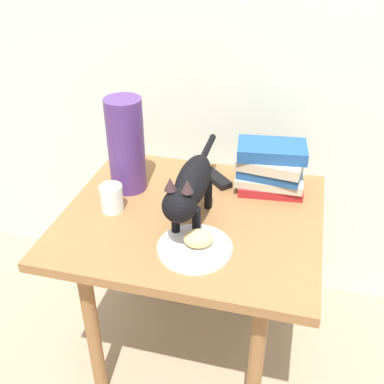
{
  "coord_description": "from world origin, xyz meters",
  "views": [
    {
      "loc": [
        0.29,
        -1.12,
        1.4
      ],
      "look_at": [
        0.0,
        0.0,
        0.67
      ],
      "focal_mm": 43.35,
      "sensor_mm": 36.0,
      "label": 1
    }
  ],
  "objects_px": {
    "side_table": "(192,235)",
    "green_vase": "(126,145)",
    "plate": "(195,248)",
    "tv_remote": "(215,177)",
    "bread_roll": "(198,239)",
    "candle_jar": "(112,199)",
    "cat": "(191,187)",
    "book_stack": "(271,168)"
  },
  "relations": [
    {
      "from": "bread_roll",
      "to": "candle_jar",
      "type": "relative_size",
      "value": 0.94
    },
    {
      "from": "book_stack",
      "to": "candle_jar",
      "type": "bearing_deg",
      "value": -152.24
    },
    {
      "from": "plate",
      "to": "green_vase",
      "type": "height_order",
      "value": "green_vase"
    },
    {
      "from": "green_vase",
      "to": "cat",
      "type": "bearing_deg",
      "value": -32.03
    },
    {
      "from": "plate",
      "to": "candle_jar",
      "type": "height_order",
      "value": "candle_jar"
    },
    {
      "from": "bread_roll",
      "to": "green_vase",
      "type": "relative_size",
      "value": 0.26
    },
    {
      "from": "plate",
      "to": "bread_roll",
      "type": "bearing_deg",
      "value": 23.0
    },
    {
      "from": "bread_roll",
      "to": "candle_jar",
      "type": "xyz_separation_m",
      "value": [
        -0.3,
        0.12,
        -0.0
      ]
    },
    {
      "from": "bread_roll",
      "to": "cat",
      "type": "relative_size",
      "value": 0.17
    },
    {
      "from": "book_stack",
      "to": "tv_remote",
      "type": "xyz_separation_m",
      "value": [
        -0.19,
        0.02,
        -0.07
      ]
    },
    {
      "from": "plate",
      "to": "green_vase",
      "type": "relative_size",
      "value": 0.66
    },
    {
      "from": "side_table",
      "to": "cat",
      "type": "relative_size",
      "value": 1.62
    },
    {
      "from": "tv_remote",
      "to": "green_vase",
      "type": "bearing_deg",
      "value": -110.86
    },
    {
      "from": "green_vase",
      "to": "candle_jar",
      "type": "distance_m",
      "value": 0.18
    },
    {
      "from": "side_table",
      "to": "bread_roll",
      "type": "distance_m",
      "value": 0.21
    },
    {
      "from": "bread_roll",
      "to": "candle_jar",
      "type": "bearing_deg",
      "value": 157.61
    },
    {
      "from": "bread_roll",
      "to": "green_vase",
      "type": "bearing_deg",
      "value": 138.82
    },
    {
      "from": "bread_roll",
      "to": "green_vase",
      "type": "distance_m",
      "value": 0.42
    },
    {
      "from": "tv_remote",
      "to": "plate",
      "type": "bearing_deg",
      "value": -41.09
    },
    {
      "from": "plate",
      "to": "green_vase",
      "type": "distance_m",
      "value": 0.42
    },
    {
      "from": "side_table",
      "to": "plate",
      "type": "xyz_separation_m",
      "value": [
        0.05,
        -0.16,
        0.09
      ]
    },
    {
      "from": "book_stack",
      "to": "cat",
      "type": "bearing_deg",
      "value": -127.8
    },
    {
      "from": "side_table",
      "to": "plate",
      "type": "relative_size",
      "value": 3.79
    },
    {
      "from": "bread_roll",
      "to": "cat",
      "type": "bearing_deg",
      "value": 114.83
    },
    {
      "from": "side_table",
      "to": "book_stack",
      "type": "height_order",
      "value": "book_stack"
    },
    {
      "from": "plate",
      "to": "book_stack",
      "type": "relative_size",
      "value": 0.89
    },
    {
      "from": "green_vase",
      "to": "side_table",
      "type": "bearing_deg",
      "value": -22.82
    },
    {
      "from": "green_vase",
      "to": "candle_jar",
      "type": "relative_size",
      "value": 3.64
    },
    {
      "from": "side_table",
      "to": "candle_jar",
      "type": "distance_m",
      "value": 0.27
    },
    {
      "from": "bread_roll",
      "to": "side_table",
      "type": "bearing_deg",
      "value": 110.03
    },
    {
      "from": "cat",
      "to": "green_vase",
      "type": "distance_m",
      "value": 0.3
    },
    {
      "from": "tv_remote",
      "to": "cat",
      "type": "bearing_deg",
      "value": -47.84
    },
    {
      "from": "cat",
      "to": "book_stack",
      "type": "height_order",
      "value": "cat"
    },
    {
      "from": "side_table",
      "to": "green_vase",
      "type": "height_order",
      "value": "green_vase"
    },
    {
      "from": "candle_jar",
      "to": "tv_remote",
      "type": "xyz_separation_m",
      "value": [
        0.27,
        0.26,
        -0.03
      ]
    },
    {
      "from": "plate",
      "to": "tv_remote",
      "type": "height_order",
      "value": "tv_remote"
    },
    {
      "from": "candle_jar",
      "to": "tv_remote",
      "type": "relative_size",
      "value": 0.57
    },
    {
      "from": "cat",
      "to": "tv_remote",
      "type": "height_order",
      "value": "cat"
    },
    {
      "from": "cat",
      "to": "candle_jar",
      "type": "xyz_separation_m",
      "value": [
        -0.25,
        0.02,
        -0.09
      ]
    },
    {
      "from": "side_table",
      "to": "bread_roll",
      "type": "bearing_deg",
      "value": -69.97
    },
    {
      "from": "green_vase",
      "to": "plate",
      "type": "bearing_deg",
      "value": -42.43
    },
    {
      "from": "cat",
      "to": "bread_roll",
      "type": "bearing_deg",
      "value": -65.17
    }
  ]
}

